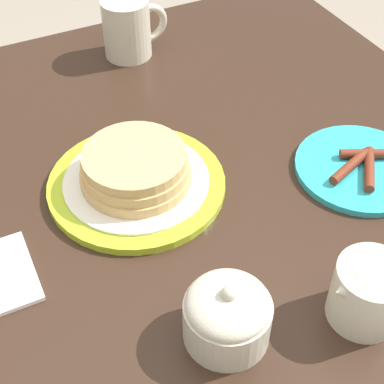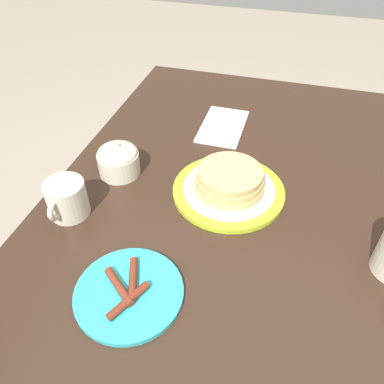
% 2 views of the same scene
% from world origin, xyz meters
% --- Properties ---
extents(dining_table, '(1.13, 0.85, 0.76)m').
position_xyz_m(dining_table, '(0.00, 0.00, 0.62)').
color(dining_table, '#332116').
rests_on(dining_table, ground_plane).
extents(pancake_plate, '(0.25, 0.25, 0.06)m').
position_xyz_m(pancake_plate, '(0.02, -0.04, 0.78)').
color(pancake_plate, '#AAC628').
rests_on(pancake_plate, dining_table).
extents(side_plate_bacon, '(0.19, 0.19, 0.02)m').
position_xyz_m(side_plate_bacon, '(0.32, -0.15, 0.77)').
color(side_plate_bacon, '#2DADBC').
rests_on(side_plate_bacon, dining_table).
extents(coffee_mug, '(0.12, 0.08, 0.10)m').
position_xyz_m(coffee_mug, '(0.15, 0.29, 0.81)').
color(coffee_mug, beige).
rests_on(coffee_mug, dining_table).
extents(creamer_pitcher, '(0.12, 0.08, 0.09)m').
position_xyz_m(creamer_pitcher, '(0.17, -0.34, 0.80)').
color(creamer_pitcher, beige).
rests_on(creamer_pitcher, dining_table).
extents(sugar_bowl, '(0.10, 0.10, 0.08)m').
position_xyz_m(sugar_bowl, '(0.02, -0.30, 0.80)').
color(sugar_bowl, beige).
rests_on(sugar_bowl, dining_table).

